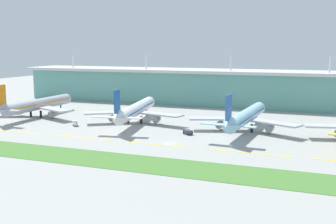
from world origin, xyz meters
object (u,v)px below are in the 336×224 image
airliner_nearest (37,105)px  baggage_cart (75,123)px  airliner_far_middle (246,117)px  pushback_tug (188,132)px  airliner_near_middle (135,110)px

airliner_nearest → baggage_cart: size_ratio=15.61×
airliner_far_middle → pushback_tug: 26.61m
airliner_nearest → airliner_near_middle: same height
airliner_far_middle → baggage_cart: bearing=-168.2°
baggage_cart → pushback_tug: 54.66m
airliner_far_middle → pushback_tug: (-21.16, -15.22, -5.35)m
airliner_nearest → pushback_tug: bearing=-9.1°
airliner_nearest → airliner_far_middle: (108.63, 1.24, 0.00)m
airliner_near_middle → airliner_far_middle: size_ratio=1.02×
airliner_far_middle → pushback_tug: bearing=-144.3°
airliner_nearest → airliner_near_middle: 55.73m
airliner_far_middle → airliner_near_middle: bearing=179.1°
airliner_near_middle → pushback_tug: bearing=-26.9°
airliner_near_middle → pushback_tug: airliner_near_middle is taller
airliner_nearest → airliner_far_middle: 108.64m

